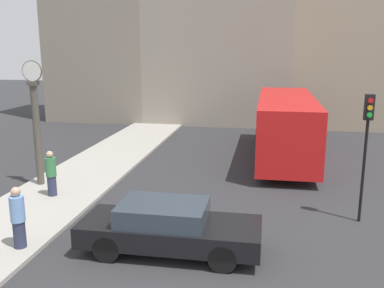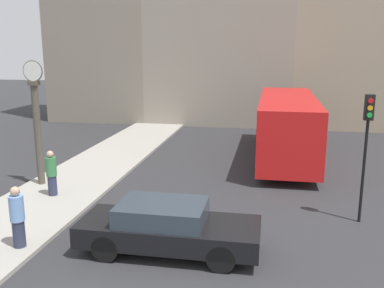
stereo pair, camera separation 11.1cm
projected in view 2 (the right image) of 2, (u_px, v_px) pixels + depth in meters
name	position (u px, v px, depth m)	size (l,w,h in m)	color
sidewalk_corner	(101.00, 164.00, 19.69)	(3.41, 27.66, 0.12)	#A39E93
building_row	(233.00, 3.00, 29.45)	(28.20, 5.00, 19.44)	gray
sedan_car	(167.00, 227.00, 11.20)	(4.72, 1.81, 1.35)	black
bus_distant	(287.00, 124.00, 20.55)	(2.58, 9.79, 3.00)	red
traffic_light_far	(367.00, 133.00, 12.67)	(0.26, 0.24, 3.96)	black
street_clock	(37.00, 123.00, 16.13)	(0.78, 0.35, 4.71)	#4C473D
pedestrian_green_hoodie	(52.00, 173.00, 15.17)	(0.37, 0.37, 1.63)	#2D334C
pedestrian_blue_stripe	(17.00, 217.00, 11.19)	(0.38, 0.38, 1.67)	#2D334C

